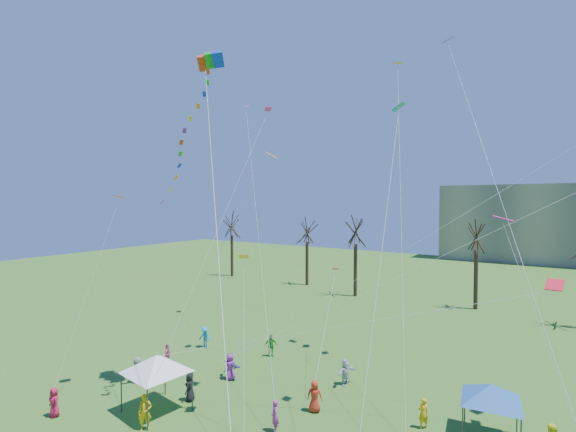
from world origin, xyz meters
The scene contains 6 objects.
bare_tree_row centered at (2.01, 36.39, 7.09)m, with size 71.23×8.60×10.23m.
big_box_kite centered at (-6.43, 5.13, 15.20)m, with size 6.38×5.83×22.36m.
canopy_tent_white centered at (-7.58, 3.62, 2.68)m, with size 4.18×4.18×3.16m.
canopy_tent_blue centered at (8.36, 10.68, 2.36)m, with size 3.69×3.69×2.78m.
festival_crowd centered at (-1.00, 6.78, 0.85)m, with size 26.13×14.70×1.85m.
small_kites_aloft centered at (1.09, 11.34, 13.18)m, with size 28.49×18.61×32.76m.
Camera 1 is at (10.47, -10.86, 11.66)m, focal length 25.00 mm.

